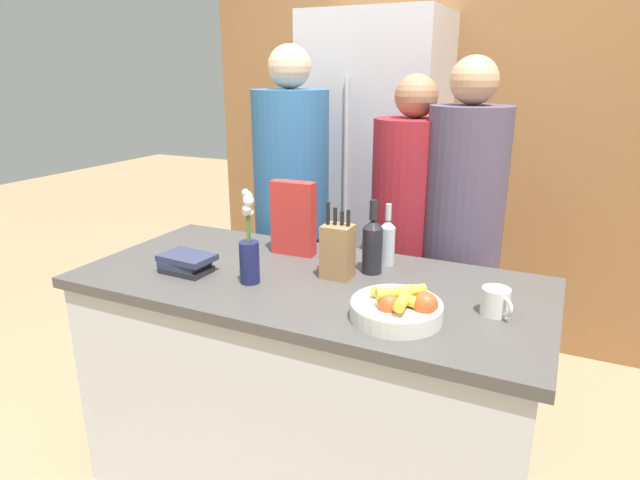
% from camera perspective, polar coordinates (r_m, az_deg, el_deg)
% --- Properties ---
extents(ground_plane, '(14.00, 14.00, 0.00)m').
position_cam_1_polar(ground_plane, '(2.48, -1.10, -24.08)').
color(ground_plane, '#A37F5B').
extents(kitchen_island, '(1.74, 0.81, 0.91)m').
position_cam_1_polar(kitchen_island, '(2.20, -1.17, -15.14)').
color(kitchen_island, silver).
rests_on(kitchen_island, ground_plane).
extents(back_wall_wood, '(2.94, 0.12, 2.60)m').
position_cam_1_polar(back_wall_wood, '(3.44, 11.44, 11.40)').
color(back_wall_wood, olive).
rests_on(back_wall_wood, ground_plane).
extents(refrigerator, '(0.75, 0.63, 1.96)m').
position_cam_1_polar(refrigerator, '(3.21, 5.78, 5.46)').
color(refrigerator, '#B7B7BC').
rests_on(refrigerator, ground_plane).
extents(fruit_bowl, '(0.29, 0.29, 0.11)m').
position_cam_1_polar(fruit_bowl, '(1.68, 8.23, -7.06)').
color(fruit_bowl, silver).
rests_on(fruit_bowl, kitchen_island).
extents(knife_block, '(0.11, 0.09, 0.28)m').
position_cam_1_polar(knife_block, '(1.97, 1.89, -1.15)').
color(knife_block, olive).
rests_on(knife_block, kitchen_island).
extents(flower_vase, '(0.07, 0.07, 0.35)m').
position_cam_1_polar(flower_vase, '(1.93, -7.57, -1.13)').
color(flower_vase, '#191E4C').
rests_on(flower_vase, kitchen_island).
extents(cereal_box, '(0.19, 0.07, 0.31)m').
position_cam_1_polar(cereal_box, '(2.22, -2.85, 2.33)').
color(cereal_box, red).
rests_on(cereal_box, kitchen_island).
extents(coffee_mug, '(0.11, 0.11, 0.09)m').
position_cam_1_polar(coffee_mug, '(1.78, 18.25, -6.26)').
color(coffee_mug, silver).
rests_on(coffee_mug, kitchen_island).
extents(book_stack, '(0.21, 0.15, 0.07)m').
position_cam_1_polar(book_stack, '(2.11, -14.08, -2.38)').
color(book_stack, '#232328').
rests_on(book_stack, kitchen_island).
extents(bottle_oil, '(0.08, 0.08, 0.28)m').
position_cam_1_polar(bottle_oil, '(2.02, 5.61, -0.48)').
color(bottle_oil, black).
rests_on(bottle_oil, kitchen_island).
extents(bottle_vinegar, '(0.06, 0.06, 0.25)m').
position_cam_1_polar(bottle_vinegar, '(2.12, 7.19, -0.10)').
color(bottle_vinegar, '#B2BCC1').
rests_on(bottle_vinegar, kitchen_island).
extents(person_at_sink, '(0.38, 0.38, 1.77)m').
position_cam_1_polar(person_at_sink, '(2.73, -3.04, 3.67)').
color(person_at_sink, '#383842').
rests_on(person_at_sink, ground_plane).
extents(person_in_blue, '(0.37, 0.37, 1.64)m').
position_cam_1_polar(person_in_blue, '(2.57, 9.48, 0.75)').
color(person_in_blue, '#383842').
rests_on(person_in_blue, ground_plane).
extents(person_in_red_tee, '(0.35, 0.35, 1.71)m').
position_cam_1_polar(person_in_red_tee, '(2.46, 14.88, 0.76)').
color(person_in_red_tee, '#383842').
rests_on(person_in_red_tee, ground_plane).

